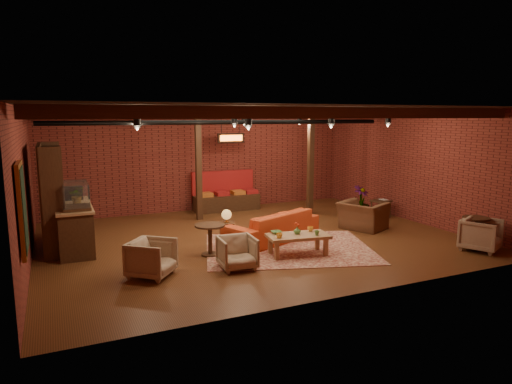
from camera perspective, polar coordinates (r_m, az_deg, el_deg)
name	(u,v)px	position (r m, az deg, el deg)	size (l,w,h in m)	color
floor	(254,239)	(11.42, -0.27, -5.84)	(10.00, 10.00, 0.00)	#422610
ceiling	(254,108)	(11.02, -0.28, 10.43)	(10.00, 8.00, 0.02)	black
wall_back	(204,160)	(14.83, -6.57, 3.93)	(10.00, 0.02, 3.20)	maroon
wall_front	(352,203)	(7.67, 11.93, -1.38)	(10.00, 0.02, 3.20)	maroon
wall_left	(25,188)	(10.19, -26.94, 0.44)	(0.02, 8.00, 3.20)	maroon
wall_right	(412,166)	(13.89, 18.96, 3.11)	(0.02, 8.00, 3.20)	maroon
ceiling_beams	(254,113)	(11.02, -0.28, 9.80)	(9.80, 6.40, 0.22)	black
ceiling_pipe	(230,122)	(12.50, -3.29, 8.70)	(0.12, 0.12, 9.60)	black
post_left	(199,166)	(13.32, -7.19, 3.30)	(0.16, 0.16, 3.20)	black
post_right	(311,163)	(14.16, 6.83, 3.67)	(0.16, 0.16, 3.20)	black
service_counter	(73,214)	(11.30, -21.86, -2.53)	(0.80, 2.50, 1.60)	black
plant_counter	(76,194)	(11.42, -21.54, -0.24)	(0.35, 0.39, 0.30)	#337F33
shelving_hutch	(53,197)	(11.32, -24.03, -0.59)	(0.52, 2.00, 2.40)	black
chalkboard_menu	(23,209)	(7.92, -27.14, -1.90)	(0.08, 0.96, 1.46)	black
banquette	(226,195)	(14.75, -3.73, -0.37)	(2.10, 0.70, 1.00)	#A31B1C
service_sign	(231,138)	(14.13, -3.17, 6.76)	(0.86, 0.06, 0.30)	orange
ceiling_spotlights	(254,123)	(11.02, -0.28, 8.66)	(6.40, 4.40, 0.28)	black
rug	(288,248)	(10.61, 4.07, -7.03)	(3.74, 2.86, 0.01)	maroon
sofa	(272,226)	(11.16, 2.03, -4.27)	(2.51, 0.98, 0.73)	#BF3D1A
coffee_table	(297,237)	(10.05, 5.17, -5.61)	(1.43, 0.86, 0.71)	#A16A4B
side_table_lamp	(227,217)	(11.13, -3.70, -3.13)	(0.48, 0.48, 0.78)	black
round_table_left	(210,234)	(10.03, -5.77, -5.30)	(0.66, 0.66, 0.69)	black
armchair_a	(152,256)	(8.93, -12.93, -7.86)	(0.76, 0.71, 0.78)	beige
armchair_b	(237,251)	(9.17, -2.36, -7.39)	(0.70, 0.66, 0.72)	beige
armchair_right	(363,211)	(12.60, 13.22, -2.33)	(1.13, 0.74, 0.99)	brown
side_table_book	(381,202)	(14.07, 15.37, -1.16)	(0.61, 0.61, 0.56)	black
round_table_right	(475,227)	(11.76, 25.74, -3.98)	(0.60, 0.60, 0.71)	black
armchair_far	(481,233)	(11.54, 26.31, -4.62)	(0.78, 0.73, 0.80)	beige
plant_tall	(362,170)	(13.92, 13.07, 2.69)	(1.60, 1.60, 2.86)	#4C7F4C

